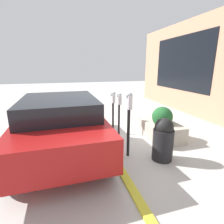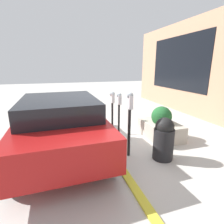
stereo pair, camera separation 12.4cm
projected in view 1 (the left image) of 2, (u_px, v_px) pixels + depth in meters
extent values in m
plane|color=beige|center=(109.00, 144.00, 5.04)|extent=(40.00, 40.00, 0.00)
cube|color=gold|center=(106.00, 144.00, 5.01)|extent=(13.50, 0.16, 0.04)
cube|color=black|center=(180.00, 63.00, 8.43)|extent=(4.05, 0.02, 2.52)
cylinder|color=black|center=(128.00, 133.00, 4.24)|extent=(0.07, 0.07, 1.20)
cube|color=silver|center=(129.00, 102.00, 4.05)|extent=(0.18, 0.09, 0.32)
sphere|color=gray|center=(129.00, 95.00, 4.01)|extent=(0.15, 0.15, 0.15)
cylinder|color=black|center=(119.00, 124.00, 4.94)|extent=(0.05, 0.05, 1.17)
cube|color=silver|center=(119.00, 100.00, 4.76)|extent=(0.16, 0.09, 0.25)
sphere|color=gray|center=(119.00, 95.00, 4.73)|extent=(0.14, 0.14, 0.14)
cylinder|color=black|center=(113.00, 118.00, 5.75)|extent=(0.06, 0.06, 1.04)
cube|color=silver|center=(113.00, 98.00, 5.58)|extent=(0.20, 0.09, 0.28)
sphere|color=gray|center=(113.00, 94.00, 5.55)|extent=(0.17, 0.17, 0.17)
cube|color=#B2A899|center=(161.00, 131.00, 5.41)|extent=(1.34, 0.91, 0.49)
sphere|color=#1E5628|center=(162.00, 117.00, 5.29)|extent=(0.62, 0.62, 0.62)
cube|color=maroon|center=(61.00, 125.00, 4.57)|extent=(4.14, 2.03, 0.66)
cube|color=black|center=(59.00, 106.00, 4.28)|extent=(2.17, 1.76, 0.42)
cylinder|color=black|center=(89.00, 120.00, 6.08)|extent=(0.71, 0.24, 0.71)
cylinder|color=black|center=(33.00, 125.00, 5.60)|extent=(0.71, 0.24, 0.71)
cylinder|color=black|center=(106.00, 155.00, 3.70)|extent=(0.71, 0.24, 0.71)
cylinder|color=black|center=(12.00, 168.00, 3.23)|extent=(0.71, 0.24, 0.71)
cylinder|color=black|center=(163.00, 145.00, 4.13)|extent=(0.48, 0.48, 0.76)
sphere|color=black|center=(164.00, 127.00, 4.02)|extent=(0.43, 0.43, 0.43)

